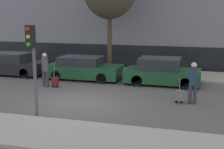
% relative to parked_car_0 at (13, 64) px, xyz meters
% --- Properties ---
extents(ground_plane, '(80.00, 80.00, 0.00)m').
position_rel_parked_car_0_xyz_m(ground_plane, '(6.34, -4.67, -0.65)').
color(ground_plane, '#565451').
extents(sidewalk_near, '(28.00, 2.50, 0.12)m').
position_rel_parked_car_0_xyz_m(sidewalk_near, '(6.34, -8.42, -0.59)').
color(sidewalk_near, '#A39E93').
rests_on(sidewalk_near, ground_plane).
extents(sidewalk_far, '(28.00, 3.00, 0.12)m').
position_rel_parked_car_0_xyz_m(sidewalk_far, '(6.34, 2.33, -0.59)').
color(sidewalk_far, '#A39E93').
rests_on(sidewalk_far, ground_plane).
extents(parked_car_0, '(4.00, 1.87, 1.38)m').
position_rel_parked_car_0_xyz_m(parked_car_0, '(0.00, 0.00, 0.00)').
color(parked_car_0, black).
rests_on(parked_car_0, ground_plane).
extents(parked_car_1, '(4.40, 1.86, 1.33)m').
position_rel_parked_car_0_xyz_m(parked_car_1, '(4.73, -0.07, -0.02)').
color(parked_car_1, '#194728').
rests_on(parked_car_1, ground_plane).
extents(parked_car_2, '(4.03, 1.87, 1.46)m').
position_rel_parked_car_0_xyz_m(parked_car_2, '(9.35, -0.17, 0.03)').
color(parked_car_2, '#194728').
rests_on(parked_car_2, ground_plane).
extents(pedestrian_left, '(0.35, 0.34, 1.80)m').
position_rel_parked_car_0_xyz_m(pedestrian_left, '(3.51, -2.42, 0.38)').
color(pedestrian_left, '#383347').
rests_on(pedestrian_left, ground_plane).
extents(trolley_left, '(0.34, 0.29, 1.08)m').
position_rel_parked_car_0_xyz_m(trolley_left, '(4.06, -2.41, -0.32)').
color(trolley_left, maroon).
rests_on(trolley_left, ground_plane).
extents(pedestrian_right, '(0.35, 0.34, 1.81)m').
position_rel_parked_car_0_xyz_m(pedestrian_right, '(11.09, -3.56, 0.39)').
color(pedestrian_right, '#383347').
rests_on(pedestrian_right, ground_plane).
extents(trolley_right, '(0.34, 0.29, 1.08)m').
position_rel_parked_car_0_xyz_m(trolley_right, '(10.54, -3.59, -0.32)').
color(trolley_right, slate).
rests_on(trolley_right, ground_plane).
extents(traffic_light, '(0.28, 0.47, 3.43)m').
position_rel_parked_car_0_xyz_m(traffic_light, '(5.51, -7.04, 1.81)').
color(traffic_light, '#515154').
rests_on(traffic_light, ground_plane).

